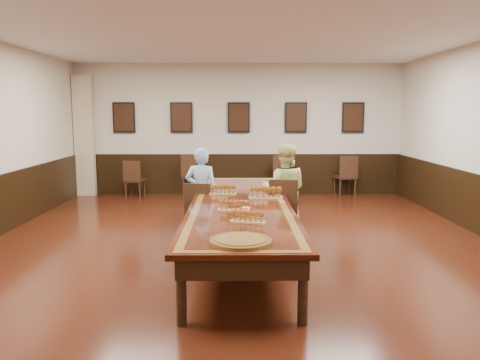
{
  "coord_description": "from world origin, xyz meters",
  "views": [
    {
      "loc": [
        -0.05,
        -6.57,
        2.03
      ],
      "look_at": [
        0.0,
        0.5,
        1.0
      ],
      "focal_mm": 35.0,
      "sensor_mm": 36.0,
      "label": 1
    }
  ],
  "objects_px": {
    "chair_woman": "(284,207)",
    "spare_chair_b": "(192,174)",
    "spare_chair_a": "(135,179)",
    "chair_man": "(200,209)",
    "person_woman": "(284,190)",
    "carved_platter": "(241,241)",
    "spare_chair_c": "(284,176)",
    "spare_chair_d": "(345,176)",
    "conference_table": "(240,212)",
    "person_man": "(202,192)"
  },
  "relations": [
    {
      "from": "chair_woman",
      "to": "spare_chair_b",
      "type": "distance_m",
      "value": 4.33
    },
    {
      "from": "spare_chair_a",
      "to": "spare_chair_b",
      "type": "height_order",
      "value": "spare_chair_b"
    },
    {
      "from": "chair_man",
      "to": "chair_woman",
      "type": "distance_m",
      "value": 1.36
    },
    {
      "from": "person_woman",
      "to": "carved_platter",
      "type": "bearing_deg",
      "value": 85.4
    },
    {
      "from": "spare_chair_c",
      "to": "spare_chair_d",
      "type": "relative_size",
      "value": 1.01
    },
    {
      "from": "spare_chair_a",
      "to": "spare_chair_d",
      "type": "distance_m",
      "value": 5.09
    },
    {
      "from": "chair_man",
      "to": "conference_table",
      "type": "distance_m",
      "value": 1.12
    },
    {
      "from": "person_man",
      "to": "spare_chair_c",
      "type": "bearing_deg",
      "value": -106.88
    },
    {
      "from": "spare_chair_b",
      "to": "chair_man",
      "type": "bearing_deg",
      "value": 99.86
    },
    {
      "from": "conference_table",
      "to": "carved_platter",
      "type": "distance_m",
      "value": 2.12
    },
    {
      "from": "spare_chair_c",
      "to": "person_man",
      "type": "height_order",
      "value": "person_man"
    },
    {
      "from": "chair_woman",
      "to": "person_woman",
      "type": "relative_size",
      "value": 0.64
    },
    {
      "from": "spare_chair_a",
      "to": "spare_chair_d",
      "type": "height_order",
      "value": "spare_chair_d"
    },
    {
      "from": "person_man",
      "to": "chair_woman",
      "type": "bearing_deg",
      "value": -175.72
    },
    {
      "from": "chair_woman",
      "to": "spare_chair_c",
      "type": "height_order",
      "value": "spare_chair_c"
    },
    {
      "from": "chair_woman",
      "to": "spare_chair_c",
      "type": "xyz_separation_m",
      "value": [
        0.38,
        3.79,
        0.01
      ]
    },
    {
      "from": "spare_chair_b",
      "to": "person_man",
      "type": "height_order",
      "value": "person_man"
    },
    {
      "from": "person_man",
      "to": "spare_chair_b",
      "type": "bearing_deg",
      "value": -74.19
    },
    {
      "from": "spare_chair_c",
      "to": "spare_chair_b",
      "type": "bearing_deg",
      "value": 11.08
    },
    {
      "from": "chair_man",
      "to": "spare_chair_b",
      "type": "relative_size",
      "value": 0.89
    },
    {
      "from": "spare_chair_c",
      "to": "spare_chair_d",
      "type": "bearing_deg",
      "value": -165.43
    },
    {
      "from": "chair_woman",
      "to": "carved_platter",
      "type": "height_order",
      "value": "chair_woman"
    },
    {
      "from": "spare_chair_b",
      "to": "conference_table",
      "type": "bearing_deg",
      "value": 105.95
    },
    {
      "from": "spare_chair_b",
      "to": "conference_table",
      "type": "distance_m",
      "value": 4.95
    },
    {
      "from": "carved_platter",
      "to": "spare_chair_c",
      "type": "bearing_deg",
      "value": 80.71
    },
    {
      "from": "spare_chair_b",
      "to": "carved_platter",
      "type": "bearing_deg",
      "value": 101.85
    },
    {
      "from": "spare_chair_a",
      "to": "carved_platter",
      "type": "relative_size",
      "value": 1.44
    },
    {
      "from": "carved_platter",
      "to": "chair_man",
      "type": "bearing_deg",
      "value": 101.79
    },
    {
      "from": "spare_chair_b",
      "to": "spare_chair_d",
      "type": "xyz_separation_m",
      "value": [
        3.74,
        -0.1,
        -0.02
      ]
    },
    {
      "from": "spare_chair_a",
      "to": "chair_woman",
      "type": "bearing_deg",
      "value": 139.29
    },
    {
      "from": "spare_chair_a",
      "to": "person_man",
      "type": "xyz_separation_m",
      "value": [
        1.86,
        -3.51,
        0.28
      ]
    },
    {
      "from": "conference_table",
      "to": "carved_platter",
      "type": "height_order",
      "value": "carved_platter"
    },
    {
      "from": "chair_woman",
      "to": "spare_chair_b",
      "type": "relative_size",
      "value": 0.95
    },
    {
      "from": "spare_chair_b",
      "to": "person_woman",
      "type": "relative_size",
      "value": 0.67
    },
    {
      "from": "spare_chair_c",
      "to": "carved_platter",
      "type": "distance_m",
      "value": 6.91
    },
    {
      "from": "chair_man",
      "to": "carved_platter",
      "type": "height_order",
      "value": "chair_man"
    },
    {
      "from": "person_woman",
      "to": "spare_chair_b",
      "type": "bearing_deg",
      "value": -54.9
    },
    {
      "from": "spare_chair_a",
      "to": "carved_platter",
      "type": "distance_m",
      "value": 7.07
    },
    {
      "from": "spare_chair_d",
      "to": "carved_platter",
      "type": "xyz_separation_m",
      "value": [
        -2.61,
        -6.82,
        0.28
      ]
    },
    {
      "from": "carved_platter",
      "to": "conference_table",
      "type": "bearing_deg",
      "value": 89.63
    },
    {
      "from": "spare_chair_a",
      "to": "spare_chair_b",
      "type": "xyz_separation_m",
      "value": [
        1.35,
        0.31,
        0.06
      ]
    },
    {
      "from": "chair_man",
      "to": "chair_woman",
      "type": "xyz_separation_m",
      "value": [
        1.36,
        0.0,
        0.03
      ]
    },
    {
      "from": "chair_woman",
      "to": "spare_chair_d",
      "type": "bearing_deg",
      "value": -107.41
    },
    {
      "from": "conference_table",
      "to": "person_man",
      "type": "bearing_deg",
      "value": 122.29
    },
    {
      "from": "conference_table",
      "to": "carved_platter",
      "type": "xyz_separation_m",
      "value": [
        -0.01,
        -2.12,
        0.16
      ]
    },
    {
      "from": "spare_chair_d",
      "to": "spare_chair_a",
      "type": "bearing_deg",
      "value": -6.31
    },
    {
      "from": "spare_chair_a",
      "to": "spare_chair_b",
      "type": "relative_size",
      "value": 0.88
    },
    {
      "from": "chair_man",
      "to": "person_man",
      "type": "distance_m",
      "value": 0.29
    },
    {
      "from": "person_woman",
      "to": "spare_chair_c",
      "type": "bearing_deg",
      "value": -86.78
    },
    {
      "from": "spare_chair_a",
      "to": "person_man",
      "type": "bearing_deg",
      "value": 125.51
    }
  ]
}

